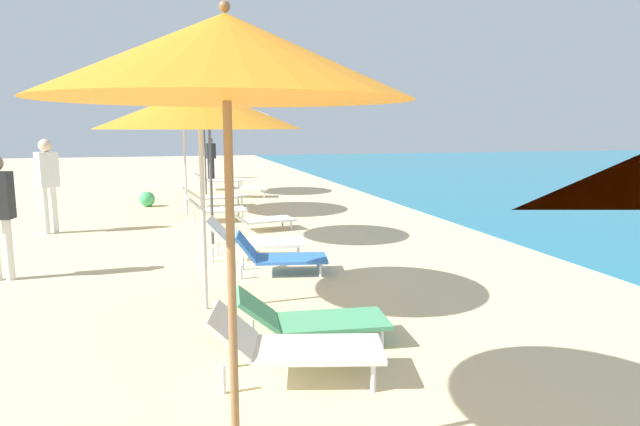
% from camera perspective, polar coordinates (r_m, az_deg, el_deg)
% --- Properties ---
extents(umbrella_second, '(1.98, 1.98, 2.64)m').
position_cam_1_polar(umbrella_second, '(3.01, -9.80, 15.66)').
color(umbrella_second, olive).
rests_on(umbrella_second, ground).
extents(lounger_second_shoreside, '(1.46, 0.87, 0.58)m').
position_cam_1_polar(lounger_second_shoreside, '(4.47, -2.83, -13.54)').
color(lounger_second_shoreside, white).
rests_on(lounger_second_shoreside, ground).
extents(umbrella_third, '(2.16, 2.16, 2.47)m').
position_cam_1_polar(umbrella_third, '(5.97, -12.45, 10.60)').
color(umbrella_third, silver).
rests_on(umbrella_third, ground).
extents(lounger_third_shoreside, '(1.32, 0.78, 0.57)m').
position_cam_1_polar(lounger_third_shoreside, '(7.55, -4.39, -4.43)').
color(lounger_third_shoreside, blue).
rests_on(lounger_third_shoreside, ground).
extents(lounger_third_inland, '(1.44, 0.69, 0.52)m').
position_cam_1_polar(lounger_third_inland, '(5.15, -1.04, -10.90)').
color(lounger_third_inland, '#4CA572').
rests_on(lounger_third_inland, ground).
extents(umbrella_fourth, '(2.01, 2.01, 2.62)m').
position_cam_1_polar(umbrella_fourth, '(9.43, -11.55, 11.06)').
color(umbrella_fourth, '#4C4C51').
rests_on(umbrella_fourth, ground).
extents(lounger_fourth_shoreside, '(1.44, 0.80, 0.49)m').
position_cam_1_polar(lounger_fourth_shoreside, '(10.71, -6.52, -0.56)').
color(lounger_fourth_shoreside, white).
rests_on(lounger_fourth_shoreside, ground).
extents(lounger_fourth_inland, '(1.58, 0.90, 0.63)m').
position_cam_1_polar(lounger_fourth_inland, '(8.47, -6.97, -2.75)').
color(lounger_fourth_inland, white).
rests_on(lounger_fourth_inland, ground).
extents(umbrella_fifth, '(2.56, 2.56, 2.74)m').
position_cam_1_polar(umbrella_fifth, '(12.89, -14.11, 10.58)').
color(umbrella_fifth, silver).
rests_on(umbrella_fifth, ground).
extents(lounger_fifth_shoreside, '(1.60, 0.70, 0.56)m').
position_cam_1_polar(lounger_fifth_shoreside, '(14.04, -11.19, 1.78)').
color(lounger_fifth_shoreside, white).
rests_on(lounger_fifth_shoreside, ground).
extents(lounger_fifth_inland, '(1.25, 0.73, 0.55)m').
position_cam_1_polar(lounger_fifth_inland, '(11.90, -10.89, 0.49)').
color(lounger_fifth_inland, white).
rests_on(lounger_fifth_inland, ground).
extents(umbrella_farthest, '(2.28, 2.28, 2.90)m').
position_cam_1_polar(umbrella_farthest, '(16.69, -12.07, 10.75)').
color(umbrella_farthest, '#4C4C51').
rests_on(umbrella_farthest, ground).
extents(lounger_farthest_shoreside, '(1.58, 0.68, 0.59)m').
position_cam_1_polar(lounger_farthest_shoreside, '(17.95, -10.57, 3.46)').
color(lounger_farthest_shoreside, white).
rests_on(lounger_farthest_shoreside, ground).
extents(lounger_farthest_inland, '(1.32, 0.77, 0.61)m').
position_cam_1_polar(lounger_farthest_inland, '(15.87, -7.90, 2.69)').
color(lounger_farthest_inland, white).
rests_on(lounger_farthest_inland, ground).
extents(person_walking_near, '(0.42, 0.34, 1.59)m').
position_cam_1_polar(person_walking_near, '(21.89, -11.34, 6.05)').
color(person_walking_near, '#262628').
rests_on(person_walking_near, ground).
extents(person_walking_far, '(0.42, 0.39, 1.78)m').
position_cam_1_polar(person_walking_far, '(11.46, -26.56, 3.48)').
color(person_walking_far, silver).
rests_on(person_walking_far, ground).
extents(beach_ball, '(0.39, 0.39, 0.39)m').
position_cam_1_polar(beach_ball, '(14.55, -17.58, 1.40)').
color(beach_ball, '#3FB266').
rests_on(beach_ball, ground).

